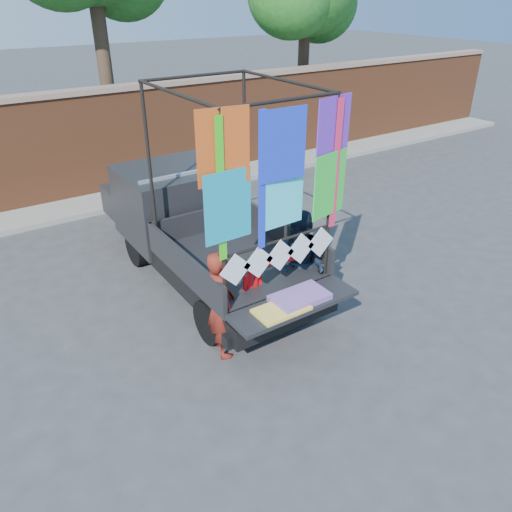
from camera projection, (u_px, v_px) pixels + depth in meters
ground at (245, 333)px, 7.66m from camera, size 90.00×90.00×0.00m
brick_wall at (90, 144)px, 12.16m from camera, size 30.00×0.45×2.61m
curb at (107, 201)px, 12.24m from camera, size 30.00×1.20×0.12m
pickup_truck at (190, 223)px, 9.12m from camera, size 2.24×5.62×3.54m
woman at (221, 304)px, 6.90m from camera, size 0.51×0.67×1.63m
man at (300, 266)px, 7.70m from camera, size 0.91×1.03×1.78m
streamer_bundle at (257, 280)px, 7.19m from camera, size 1.04×0.21×0.71m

